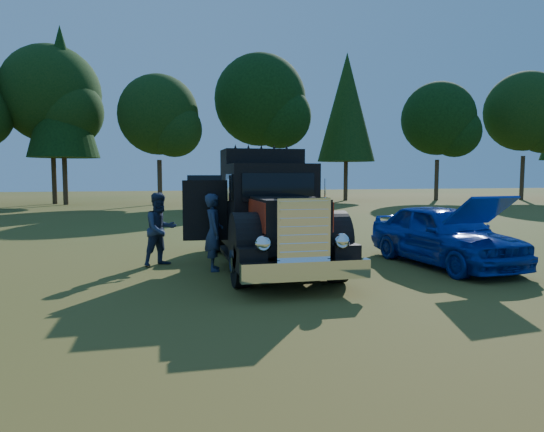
{
  "coord_description": "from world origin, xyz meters",
  "views": [
    {
      "loc": [
        -3.84,
        -8.85,
        2.36
      ],
      "look_at": [
        -1.4,
        1.88,
        1.4
      ],
      "focal_mm": 32.0,
      "sensor_mm": 36.0,
      "label": 1
    }
  ],
  "objects_px": {
    "spectator_near": "(214,232)",
    "spectator_far": "(161,229)",
    "hotrod_coupe": "(444,235)",
    "diamond_t_truck": "(268,217)"
  },
  "relations": [
    {
      "from": "spectator_near",
      "to": "spectator_far",
      "type": "xyz_separation_m",
      "value": [
        -1.27,
        0.97,
        -0.0
      ]
    },
    {
      "from": "hotrod_coupe",
      "to": "diamond_t_truck",
      "type": "bearing_deg",
      "value": 169.48
    },
    {
      "from": "diamond_t_truck",
      "to": "spectator_far",
      "type": "distance_m",
      "value": 2.79
    },
    {
      "from": "hotrod_coupe",
      "to": "spectator_far",
      "type": "xyz_separation_m",
      "value": [
        -7.12,
        1.6,
        0.14
      ]
    },
    {
      "from": "spectator_near",
      "to": "spectator_far",
      "type": "relative_size",
      "value": 1.0
    },
    {
      "from": "diamond_t_truck",
      "to": "spectator_far",
      "type": "xyz_separation_m",
      "value": [
        -2.66,
        0.77,
        -0.34
      ]
    },
    {
      "from": "diamond_t_truck",
      "to": "spectator_far",
      "type": "height_order",
      "value": "diamond_t_truck"
    },
    {
      "from": "spectator_far",
      "to": "hotrod_coupe",
      "type": "bearing_deg",
      "value": -45.94
    },
    {
      "from": "hotrod_coupe",
      "to": "spectator_near",
      "type": "distance_m",
      "value": 5.89
    },
    {
      "from": "diamond_t_truck",
      "to": "spectator_near",
      "type": "height_order",
      "value": "diamond_t_truck"
    }
  ]
}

